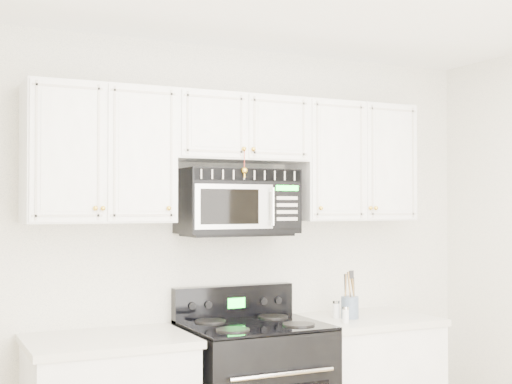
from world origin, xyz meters
TOP-DOWN VIEW (x-y plane):
  - room at (0.00, 0.00)m, footprint 3.51×3.51m
  - upper_cabinets at (-0.00, 1.58)m, footprint 2.44×0.37m
  - microwave at (0.01, 1.57)m, footprint 0.69×0.40m
  - utensil_crock at (0.70, 1.41)m, footprint 0.11×0.11m
  - shaker_salt at (0.58, 1.28)m, footprint 0.04×0.04m
  - shaker_pepper at (0.63, 1.46)m, footprint 0.05×0.05m

SIDE VIEW (x-z plane):
  - shaker_salt at x=0.58m, z-range 0.92..1.02m
  - shaker_pepper at x=0.63m, z-range 0.92..1.03m
  - utensil_crock at x=0.70m, z-range 0.85..1.14m
  - room at x=0.00m, z-range 0.00..2.60m
  - microwave at x=0.01m, z-range 1.45..1.83m
  - upper_cabinets at x=0.00m, z-range 1.56..2.31m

